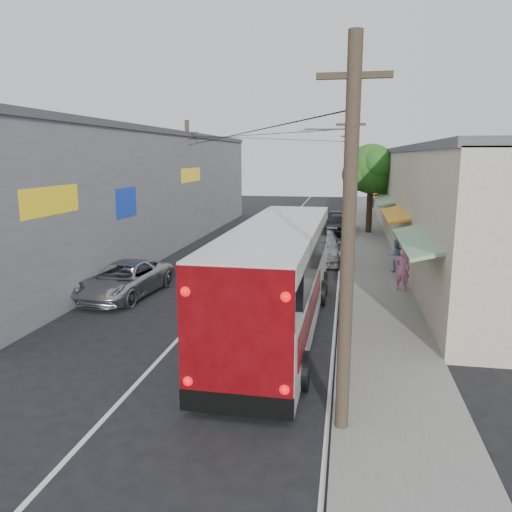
{
  "coord_description": "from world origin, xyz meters",
  "views": [
    {
      "loc": [
        5.15,
        -11.83,
        5.75
      ],
      "look_at": [
        1.52,
        8.08,
        1.67
      ],
      "focal_mm": 35.0,
      "sensor_mm": 36.0,
      "label": 1
    }
  ],
  "objects": [
    {
      "name": "ground",
      "position": [
        0.0,
        0.0,
        0.0
      ],
      "size": [
        120.0,
        120.0,
        0.0
      ],
      "primitive_type": "plane",
      "color": "black",
      "rests_on": "ground"
    },
    {
      "name": "pedestrian_near",
      "position": [
        7.56,
        9.56,
        1.01
      ],
      "size": [
        0.69,
        0.48,
        1.78
      ],
      "primitive_type": "imported",
      "rotation": [
        0.0,
        0.0,
        3.05
      ],
      "color": "pink",
      "rests_on": "sidewalk"
    },
    {
      "name": "building_right",
      "position": [
        10.99,
        22.0,
        3.15
      ],
      "size": [
        7.09,
        40.0,
        6.25
      ],
      "color": "beige",
      "rests_on": "ground"
    },
    {
      "name": "pedestrian_far",
      "position": [
        7.59,
        13.03,
        0.93
      ],
      "size": [
        0.9,
        0.77,
        1.62
      ],
      "primitive_type": "imported",
      "rotation": [
        0.0,
        0.0,
        3.35
      ],
      "color": "#8997C8",
      "rests_on": "sidewalk"
    },
    {
      "name": "coach_bus",
      "position": [
        3.0,
        4.1,
        1.84
      ],
      "size": [
        2.95,
        12.36,
        3.55
      ],
      "rotation": [
        0.0,
        0.0,
        -0.01
      ],
      "color": "silver",
      "rests_on": "ground"
    },
    {
      "name": "sidewalk",
      "position": [
        6.5,
        20.0,
        0.06
      ],
      "size": [
        3.0,
        80.0,
        0.12
      ],
      "primitive_type": "cube",
      "color": "slate",
      "rests_on": "ground"
    },
    {
      "name": "street_tree",
      "position": [
        6.87,
        26.02,
        4.67
      ],
      "size": [
        4.4,
        4.0,
        6.6
      ],
      "color": "#3F2B19",
      "rests_on": "ground"
    },
    {
      "name": "parked_car_mid",
      "position": [
        4.6,
        25.72,
        0.75
      ],
      "size": [
        1.89,
        4.43,
        1.49
      ],
      "primitive_type": "imported",
      "rotation": [
        0.0,
        0.0,
        0.03
      ],
      "color": "#27272C",
      "rests_on": "ground"
    },
    {
      "name": "jeepney",
      "position": [
        -3.8,
        6.9,
        0.71
      ],
      "size": [
        2.85,
        5.33,
        1.42
      ],
      "primitive_type": "imported",
      "rotation": [
        0.0,
        0.0,
        -0.1
      ],
      "color": "#ABABB1",
      "rests_on": "ground"
    },
    {
      "name": "parked_car_far",
      "position": [
        4.6,
        27.0,
        0.73
      ],
      "size": [
        2.02,
        4.58,
        1.46
      ],
      "primitive_type": "imported",
      "rotation": [
        0.0,
        0.0,
        -0.11
      ],
      "color": "black",
      "rests_on": "ground"
    },
    {
      "name": "utility_poles",
      "position": [
        3.13,
        20.33,
        4.13
      ],
      "size": [
        11.8,
        45.28,
        8.0
      ],
      "color": "#473828",
      "rests_on": "ground"
    },
    {
      "name": "building_left",
      "position": [
        -8.5,
        18.0,
        3.65
      ],
      "size": [
        7.2,
        36.0,
        7.25
      ],
      "color": "gray",
      "rests_on": "ground"
    },
    {
      "name": "parked_suv",
      "position": [
        3.8,
        15.64,
        0.8
      ],
      "size": [
        2.48,
        5.58,
        1.59
      ],
      "primitive_type": "imported",
      "rotation": [
        0.0,
        0.0,
        0.05
      ],
      "color": "#9998A0",
      "rests_on": "ground"
    }
  ]
}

